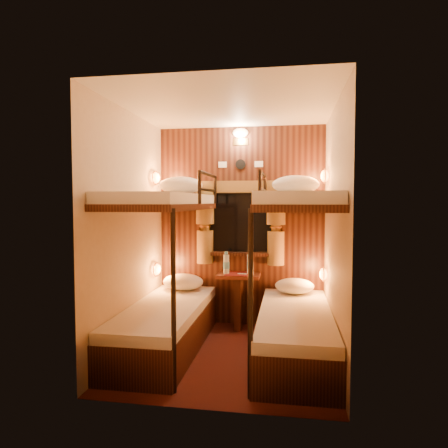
% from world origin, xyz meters
% --- Properties ---
extents(floor, '(2.10, 2.10, 0.00)m').
position_xyz_m(floor, '(0.00, 0.00, 0.00)').
color(floor, black).
rests_on(floor, ground).
extents(ceiling, '(2.10, 2.10, 0.00)m').
position_xyz_m(ceiling, '(0.00, 0.00, 2.40)').
color(ceiling, silver).
rests_on(ceiling, wall_back).
extents(wall_back, '(2.40, 0.00, 2.40)m').
position_xyz_m(wall_back, '(0.00, 1.05, 1.20)').
color(wall_back, '#C6B293').
rests_on(wall_back, floor).
extents(wall_front, '(2.40, 0.00, 2.40)m').
position_xyz_m(wall_front, '(0.00, -1.05, 1.20)').
color(wall_front, '#C6B293').
rests_on(wall_front, floor).
extents(wall_left, '(0.00, 2.40, 2.40)m').
position_xyz_m(wall_left, '(-1.00, 0.00, 1.20)').
color(wall_left, '#C6B293').
rests_on(wall_left, floor).
extents(wall_right, '(0.00, 2.40, 2.40)m').
position_xyz_m(wall_right, '(1.00, 0.00, 1.20)').
color(wall_right, '#C6B293').
rests_on(wall_right, floor).
extents(back_panel, '(2.00, 0.03, 2.40)m').
position_xyz_m(back_panel, '(0.00, 1.04, 1.20)').
color(back_panel, black).
rests_on(back_panel, floor).
extents(bunk_left, '(0.72, 1.90, 1.82)m').
position_xyz_m(bunk_left, '(-0.65, 0.07, 0.56)').
color(bunk_left, black).
rests_on(bunk_left, floor).
extents(bunk_right, '(0.72, 1.90, 1.82)m').
position_xyz_m(bunk_right, '(0.65, 0.07, 0.56)').
color(bunk_right, black).
rests_on(bunk_right, floor).
extents(window, '(1.00, 0.12, 0.79)m').
position_xyz_m(window, '(0.00, 1.00, 1.18)').
color(window, black).
rests_on(window, back_panel).
extents(curtains, '(1.10, 0.22, 1.00)m').
position_xyz_m(curtains, '(0.00, 0.97, 1.26)').
color(curtains, brown).
rests_on(curtains, back_panel).
extents(back_fixtures, '(0.54, 0.09, 0.48)m').
position_xyz_m(back_fixtures, '(0.00, 1.00, 2.25)').
color(back_fixtures, black).
rests_on(back_fixtures, back_panel).
extents(reading_lamps, '(2.00, 0.20, 1.25)m').
position_xyz_m(reading_lamps, '(-0.00, 0.70, 1.24)').
color(reading_lamps, orange).
rests_on(reading_lamps, wall_left).
extents(table, '(0.50, 0.34, 0.66)m').
position_xyz_m(table, '(0.00, 0.85, 0.41)').
color(table, '#4F1D12').
rests_on(table, floor).
extents(bottle_left, '(0.08, 0.08, 0.26)m').
position_xyz_m(bottle_left, '(-0.15, 0.84, 0.76)').
color(bottle_left, '#99BFE5').
rests_on(bottle_left, table).
extents(bottle_right, '(0.08, 0.08, 0.27)m').
position_xyz_m(bottle_right, '(0.13, 0.87, 0.77)').
color(bottle_right, '#99BFE5').
rests_on(bottle_right, table).
extents(sachet_a, '(0.09, 0.07, 0.01)m').
position_xyz_m(sachet_a, '(0.05, 0.83, 0.65)').
color(sachet_a, silver).
rests_on(sachet_a, table).
extents(sachet_b, '(0.09, 0.07, 0.01)m').
position_xyz_m(sachet_b, '(0.03, 0.83, 0.65)').
color(sachet_b, silver).
rests_on(sachet_b, table).
extents(pillow_lower_left, '(0.48, 0.35, 0.19)m').
position_xyz_m(pillow_lower_left, '(-0.65, 0.75, 0.55)').
color(pillow_lower_left, white).
rests_on(pillow_lower_left, bunk_left).
extents(pillow_lower_right, '(0.44, 0.32, 0.17)m').
position_xyz_m(pillow_lower_right, '(0.65, 0.77, 0.54)').
color(pillow_lower_right, white).
rests_on(pillow_lower_right, bunk_right).
extents(pillow_upper_left, '(0.51, 0.37, 0.20)m').
position_xyz_m(pillow_upper_left, '(-0.65, 0.68, 1.69)').
color(pillow_upper_left, white).
rests_on(pillow_upper_left, bunk_left).
extents(pillow_upper_right, '(0.52, 0.37, 0.20)m').
position_xyz_m(pillow_upper_right, '(0.65, 0.68, 1.69)').
color(pillow_upper_right, white).
rests_on(pillow_upper_right, bunk_right).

